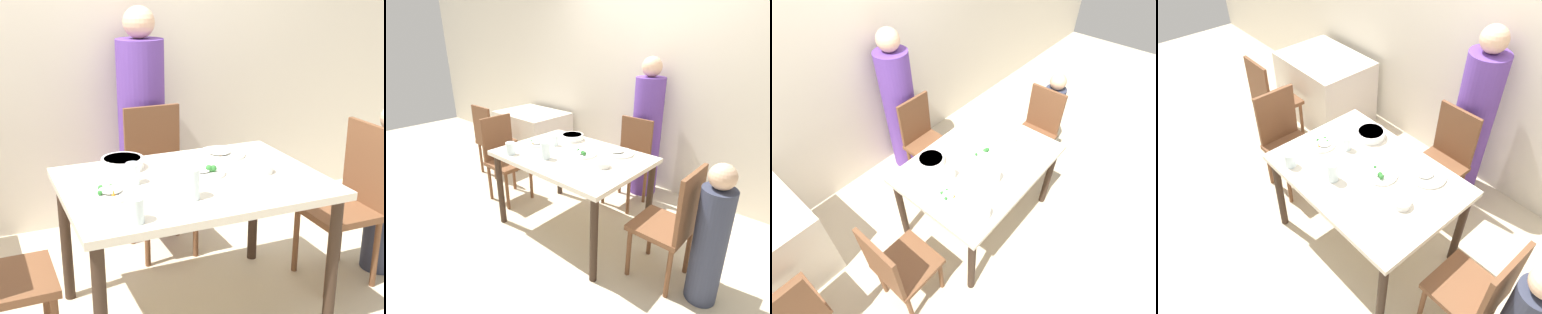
# 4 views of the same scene
# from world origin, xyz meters

# --- Properties ---
(ground_plane) EXTENTS (10.00, 10.00, 0.00)m
(ground_plane) POSITION_xyz_m (0.00, 0.00, 0.00)
(ground_plane) COLOR beige
(wall_back) EXTENTS (10.00, 0.06, 2.70)m
(wall_back) POSITION_xyz_m (0.00, 1.38, 1.35)
(wall_back) COLOR beige
(wall_back) RESTS_ON ground_plane
(dining_table) EXTENTS (1.30, 0.93, 0.78)m
(dining_table) POSITION_xyz_m (0.00, 0.00, 0.69)
(dining_table) COLOR beige
(dining_table) RESTS_ON ground_plane
(chair_adult_spot) EXTENTS (0.40, 0.40, 0.95)m
(chair_adult_spot) POSITION_xyz_m (0.10, 0.81, 0.51)
(chair_adult_spot) COLOR brown
(chair_adult_spot) RESTS_ON ground_plane
(chair_child_spot) EXTENTS (0.40, 0.40, 0.95)m
(chair_child_spot) POSITION_xyz_m (0.99, -0.01, 0.51)
(chair_child_spot) COLOR brown
(chair_child_spot) RESTS_ON ground_plane
(chair_empty_left) EXTENTS (0.40, 0.40, 0.95)m
(chair_empty_left) POSITION_xyz_m (-0.99, -0.06, 0.51)
(chair_empty_left) COLOR brown
(chair_empty_left) RESTS_ON ground_plane
(person_adult) EXTENTS (0.33, 0.33, 1.57)m
(person_adult) POSITION_xyz_m (0.10, 1.14, 0.73)
(person_adult) COLOR #5B3893
(person_adult) RESTS_ON ground_plane
(person_child) EXTENTS (0.22, 0.22, 1.05)m
(person_child) POSITION_xyz_m (1.27, -0.01, 0.50)
(person_child) COLOR #33384C
(person_child) RESTS_ON ground_plane
(bowl_curry) EXTENTS (0.22, 0.22, 0.06)m
(bowl_curry) POSITION_xyz_m (-0.28, 0.30, 0.81)
(bowl_curry) COLOR white
(bowl_curry) RESTS_ON dining_table
(plate_rice_adult) EXTENTS (0.22, 0.22, 0.05)m
(plate_rice_adult) POSITION_xyz_m (-0.45, -0.05, 0.79)
(plate_rice_adult) COLOR white
(plate_rice_adult) RESTS_ON dining_table
(plate_rice_child) EXTENTS (0.24, 0.24, 0.06)m
(plate_rice_child) POSITION_xyz_m (0.08, 0.05, 0.79)
(plate_rice_child) COLOR white
(plate_rice_child) RESTS_ON dining_table
(plate_noodles) EXTENTS (0.27, 0.27, 0.05)m
(plate_noodles) POSITION_xyz_m (0.30, 0.29, 0.79)
(plate_noodles) COLOR white
(plate_noodles) RESTS_ON dining_table
(bowl_rice_small) EXTENTS (0.13, 0.13, 0.05)m
(bowl_rice_small) POSITION_xyz_m (0.37, -0.04, 0.80)
(bowl_rice_small) COLOR white
(bowl_rice_small) RESTS_ON dining_table
(glass_water_tall) EXTENTS (0.07, 0.07, 0.11)m
(glass_water_tall) POSITION_xyz_m (-0.29, 0.06, 0.83)
(glass_water_tall) COLOR silver
(glass_water_tall) RESTS_ON dining_table
(glass_water_short) EXTENTS (0.08, 0.08, 0.15)m
(glass_water_short) POSITION_xyz_m (-0.10, -0.23, 0.85)
(glass_water_short) COLOR silver
(glass_water_short) RESTS_ON dining_table
(glass_water_center) EXTENTS (0.08, 0.08, 0.11)m
(glass_water_center) POSITION_xyz_m (-0.42, -0.36, 0.83)
(glass_water_center) COLOR silver
(glass_water_center) RESTS_ON dining_table
(fork_steel) EXTENTS (0.18, 0.08, 0.01)m
(fork_steel) POSITION_xyz_m (-0.16, -0.05, 0.78)
(fork_steel) COLOR silver
(fork_steel) RESTS_ON dining_table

